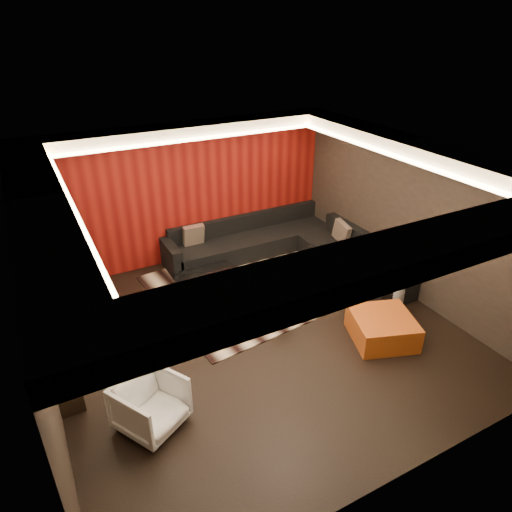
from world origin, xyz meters
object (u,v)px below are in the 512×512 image
drum_stool (281,310)px  armchair (151,404)px  coffee_table (205,277)px  orange_ottoman (382,328)px  sectional_sofa (289,249)px  white_side_table (392,290)px

drum_stool → armchair: armchair is taller
coffee_table → drum_stool: size_ratio=2.94×
coffee_table → orange_ottoman: bearing=-58.0°
coffee_table → sectional_sofa: 1.87m
drum_stool → white_side_table: 2.05m
armchair → coffee_table: bearing=27.2°
coffee_table → white_side_table: bearing=-39.8°
armchair → sectional_sofa: 4.72m
white_side_table → sectional_sofa: 2.33m
white_side_table → armchair: bearing=-171.4°
orange_ottoman → sectional_sofa: size_ratio=0.25×
drum_stool → armchair: size_ratio=0.56×
white_side_table → sectional_sofa: (-0.77, 2.20, -0.01)m
white_side_table → orange_ottoman: size_ratio=0.59×
orange_ottoman → armchair: size_ratio=1.23×
orange_ottoman → armchair: 3.67m
white_side_table → sectional_sofa: size_ratio=0.15×
white_side_table → armchair: armchair is taller
armchair → sectional_sofa: bearing=7.8°
coffee_table → sectional_sofa: (1.87, 0.00, 0.14)m
drum_stool → white_side_table: bearing=-12.5°
drum_stool → orange_ottoman: 1.63m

